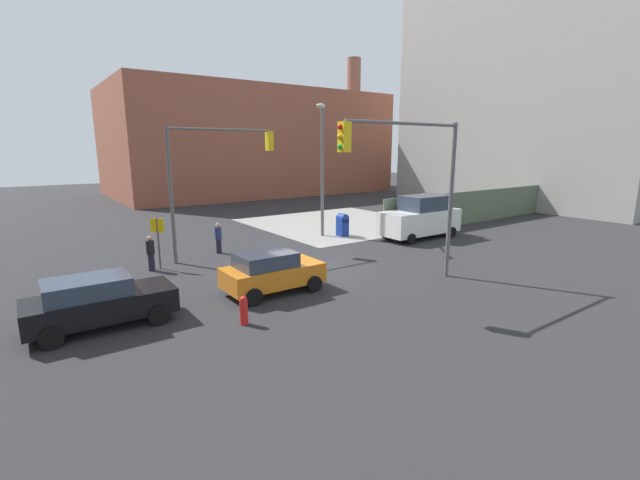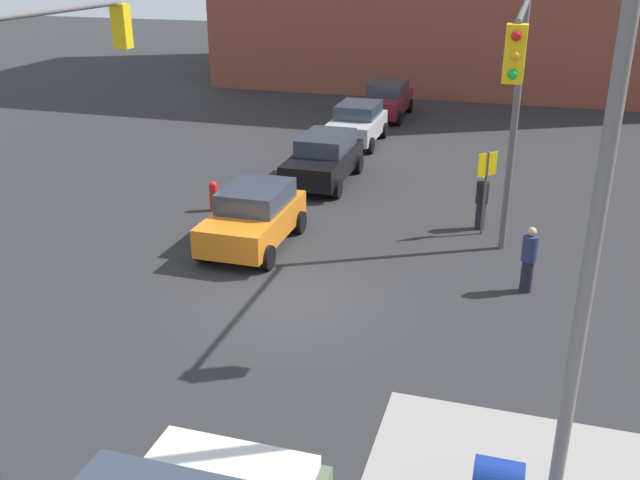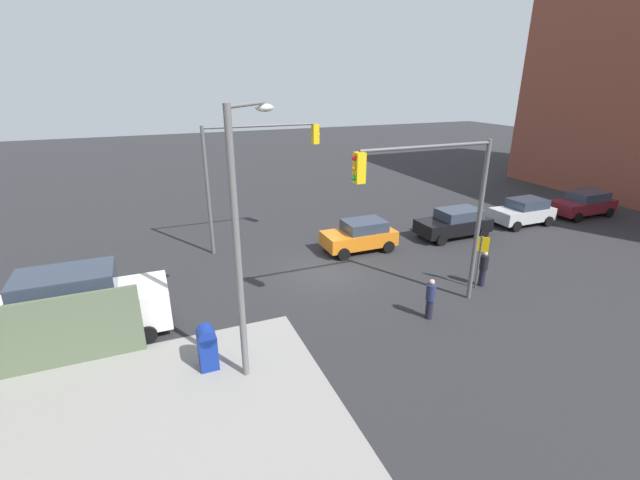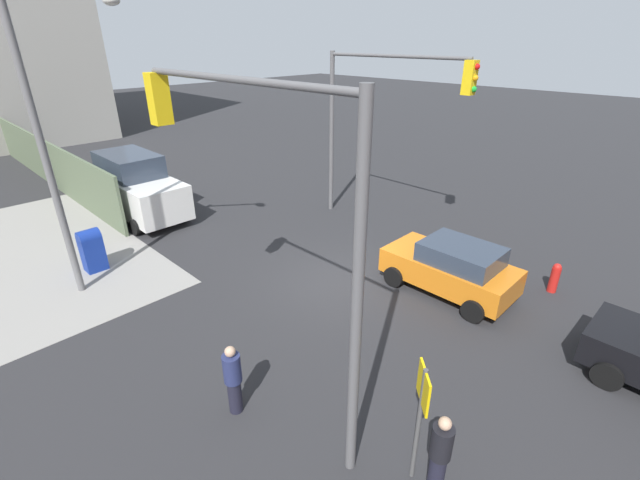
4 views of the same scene
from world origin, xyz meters
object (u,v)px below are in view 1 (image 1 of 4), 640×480
at_px(hatchback_black, 98,301).
at_px(traffic_signal_nw_corner, 214,166).
at_px(fire_hydrant, 244,310).
at_px(pedestrian_waiting, 151,253).
at_px(smokestack, 353,125).
at_px(van_white_delivery, 421,217).
at_px(traffic_signal_se_corner, 413,170).
at_px(mailbox_blue, 342,224).
at_px(sedan_orange, 271,271).
at_px(pedestrian_crossing, 218,238).
at_px(street_lamp_corner, 322,161).

bearing_deg(hatchback_black, traffic_signal_nw_corner, 44.30).
height_order(fire_hydrant, pedestrian_waiting, pedestrian_waiting).
distance_m(smokestack, van_white_delivery, 34.07).
height_order(smokestack, traffic_signal_se_corner, smokestack).
xyz_separation_m(mailbox_blue, sedan_orange, (-8.98, -6.99, 0.08)).
distance_m(traffic_signal_se_corner, pedestrian_crossing, 11.22).
bearing_deg(sedan_orange, traffic_signal_se_corner, -27.04).
distance_m(traffic_signal_nw_corner, van_white_delivery, 12.94).
xyz_separation_m(sedan_orange, pedestrian_crossing, (0.78, 7.19, 0.00)).
xyz_separation_m(street_lamp_corner, van_white_delivery, (4.89, -3.71, -3.42)).
relative_size(street_lamp_corner, pedestrian_waiting, 4.94).
relative_size(mailbox_blue, hatchback_black, 0.33).
bearing_deg(mailbox_blue, fire_hydrant, -140.60).
height_order(traffic_signal_se_corner, hatchback_black, traffic_signal_se_corner).
height_order(hatchback_black, pedestrian_waiting, same).
bearing_deg(street_lamp_corner, van_white_delivery, -37.15).
bearing_deg(pedestrian_crossing, sedan_orange, -139.26).
bearing_deg(fire_hydrant, hatchback_black, 147.15).
bearing_deg(mailbox_blue, traffic_signal_nw_corner, -176.64).
relative_size(mailbox_blue, pedestrian_crossing, 0.88).
xyz_separation_m(street_lamp_corner, sedan_orange, (-7.75, -7.50, -3.86)).
height_order(hatchback_black, pedestrian_crossing, pedestrian_crossing).
bearing_deg(smokestack, hatchback_black, -138.83).
bearing_deg(street_lamp_corner, smokestack, 47.30).
xyz_separation_m(mailbox_blue, pedestrian_crossing, (-8.20, 0.20, 0.08)).
height_order(mailbox_blue, hatchback_black, hatchback_black).
xyz_separation_m(smokestack, traffic_signal_nw_corner, (-29.90, -25.50, -3.86)).
distance_m(mailbox_blue, pedestrian_waiting, 12.06).
relative_size(van_white_delivery, pedestrian_waiting, 3.33).
xyz_separation_m(mailbox_blue, van_white_delivery, (3.67, -3.20, 0.52)).
relative_size(fire_hydrant, pedestrian_waiting, 0.58).
relative_size(smokestack, pedestrian_waiting, 10.49).
bearing_deg(mailbox_blue, pedestrian_crossing, 178.60).
bearing_deg(sedan_orange, pedestrian_waiting, 117.54).
xyz_separation_m(smokestack, mailbox_blue, (-21.37, -25.00, -7.74)).
xyz_separation_m(fire_hydrant, pedestrian_waiting, (-0.80, 8.00, 0.35)).
xyz_separation_m(traffic_signal_nw_corner, van_white_delivery, (12.20, -2.70, -3.36)).
relative_size(hatchback_black, sedan_orange, 1.12).
bearing_deg(traffic_signal_se_corner, fire_hydrant, 177.59).
bearing_deg(van_white_delivery, mailbox_blue, 138.89).
distance_m(traffic_signal_se_corner, hatchback_black, 11.86).
bearing_deg(traffic_signal_nw_corner, traffic_signal_se_corner, -63.60).
bearing_deg(fire_hydrant, pedestrian_crossing, 72.30).
height_order(smokestack, traffic_signal_nw_corner, smokestack).
relative_size(smokestack, sedan_orange, 4.46).
bearing_deg(van_white_delivery, traffic_signal_nw_corner, 167.52).
relative_size(traffic_signal_nw_corner, sedan_orange, 1.71).
bearing_deg(van_white_delivery, street_lamp_corner, 142.85).
bearing_deg(pedestrian_crossing, van_white_delivery, -59.05).
bearing_deg(traffic_signal_nw_corner, pedestrian_crossing, 64.86).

